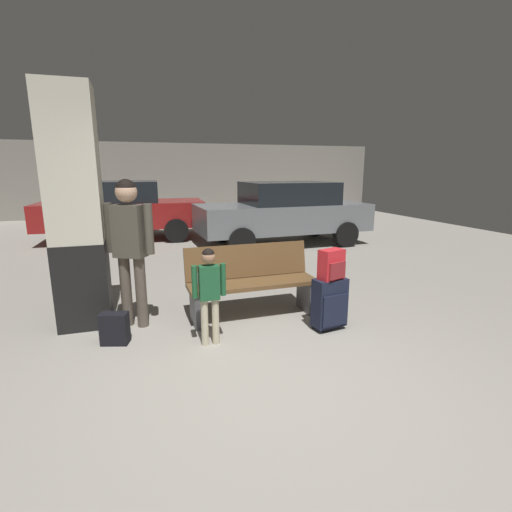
{
  "coord_description": "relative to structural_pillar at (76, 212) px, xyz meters",
  "views": [
    {
      "loc": [
        -1.11,
        -2.71,
        1.82
      ],
      "look_at": [
        0.16,
        1.3,
        0.85
      ],
      "focal_mm": 26.65,
      "sensor_mm": 36.0,
      "label": 1
    }
  ],
  "objects": [
    {
      "name": "ground_plane",
      "position": [
        1.75,
        2.0,
        -1.39
      ],
      "size": [
        18.0,
        18.0,
        0.1
      ],
      "primitive_type": "cube",
      "color": "gray"
    },
    {
      "name": "garage_back_wall",
      "position": [
        1.75,
        10.86,
        0.06
      ],
      "size": [
        18.0,
        0.12,
        2.8
      ],
      "primitive_type": "cube",
      "color": "gray",
      "rests_on": "ground_plane"
    },
    {
      "name": "structural_pillar",
      "position": [
        0.0,
        0.0,
        0.0
      ],
      "size": [
        0.57,
        0.57,
        2.71
      ],
      "color": "black",
      "rests_on": "ground_plane"
    },
    {
      "name": "bench",
      "position": [
        1.96,
        -0.36,
        -0.9
      ],
      "size": [
        1.61,
        0.56,
        0.89
      ],
      "color": "brown",
      "rests_on": "ground_plane"
    },
    {
      "name": "suitcase",
      "position": [
        2.69,
        -1.04,
        -1.02
      ],
      "size": [
        0.41,
        0.28,
        0.6
      ],
      "color": "#191E33",
      "rests_on": "ground_plane"
    },
    {
      "name": "backpack_bright",
      "position": [
        2.69,
        -1.04,
        -0.57
      ],
      "size": [
        0.31,
        0.26,
        0.34
      ],
      "color": "red",
      "rests_on": "suitcase"
    },
    {
      "name": "child",
      "position": [
        1.31,
        -1.01,
        -0.7
      ],
      "size": [
        0.35,
        0.21,
        1.04
      ],
      "color": "beige",
      "rests_on": "ground_plane"
    },
    {
      "name": "adult",
      "position": [
        0.56,
        -0.25,
        -0.29
      ],
      "size": [
        0.52,
        0.35,
        1.71
      ],
      "color": "brown",
      "rests_on": "ground_plane"
    },
    {
      "name": "backpack_dark_floor",
      "position": [
        0.35,
        -0.68,
        -1.18
      ],
      "size": [
        0.31,
        0.26,
        0.34
      ],
      "color": "black",
      "rests_on": "ground_plane"
    },
    {
      "name": "parked_car_near",
      "position": [
        4.08,
        3.89,
        -0.54
      ],
      "size": [
        4.16,
        1.92,
        1.51
      ],
      "color": "slate",
      "rests_on": "ground_plane"
    },
    {
      "name": "parked_car_far",
      "position": [
        0.29,
        5.8,
        -0.54
      ],
      "size": [
        4.18,
        1.96,
        1.51
      ],
      "color": "maroon",
      "rests_on": "ground_plane"
    }
  ]
}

